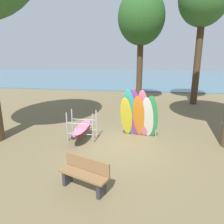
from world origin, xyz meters
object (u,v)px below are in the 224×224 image
object	(u,v)px
leaning_board_pile	(139,116)
tree_far_left_back	(141,19)
board_storage_rack	(82,128)
park_bench	(85,173)

from	to	relation	value
leaning_board_pile	tree_far_left_back	bearing A→B (deg)	92.45
board_storage_rack	park_bench	xyz separation A→B (m)	(1.14, -3.33, -0.04)
leaning_board_pile	board_storage_rack	bearing A→B (deg)	-166.46
tree_far_left_back	leaning_board_pile	distance (m)	9.13
tree_far_left_back	board_storage_rack	xyz separation A→B (m)	(-2.05, -8.13, -5.64)
park_bench	board_storage_rack	bearing A→B (deg)	108.81
leaning_board_pile	board_storage_rack	world-z (taller)	leaning_board_pile
board_storage_rack	tree_far_left_back	bearing A→B (deg)	75.87
tree_far_left_back	board_storage_rack	bearing A→B (deg)	-104.13
board_storage_rack	park_bench	size ratio (longest dim) A/B	1.46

